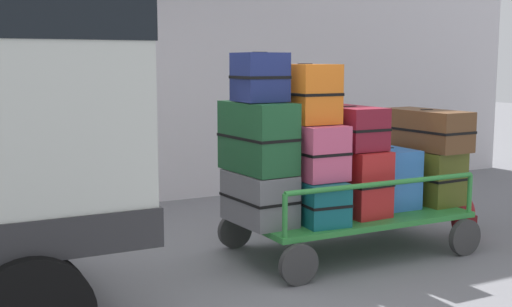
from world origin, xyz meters
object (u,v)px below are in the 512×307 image
Objects in this scene: suitcase_midleft_middle at (307,150)px; suitcase_right_bottom at (425,175)px; luggage_cart at (348,217)px; suitcase_left_bottom at (259,198)px; suitcase_midleft_top at (305,93)px; suitcase_center_bottom at (351,180)px; suitcase_left_middle at (258,137)px; suitcase_left_top at (260,77)px; suitcase_midright_bottom at (387,177)px; suitcase_center_middle at (349,127)px; backpack at (464,217)px; suitcase_right_middle at (426,129)px; suitcase_midleft_bottom at (305,196)px.

suitcase_midleft_middle reaches higher than suitcase_right_bottom.
luggage_cart is 0.98m from suitcase_left_bottom.
suitcase_midleft_top is (-0.47, 0.02, 1.16)m from luggage_cart.
suitcase_left_middle is at bearing 177.46° from suitcase_center_bottom.
suitcase_midleft_top reaches higher than suitcase_left_middle.
suitcase_midleft_top is (0.47, 0.04, 0.88)m from suitcase_left_bottom.
suitcase_left_top is 1.71m from suitcase_midright_bottom.
suitcase_midleft_top is 0.88× the size of suitcase_center_middle.
suitcase_center_middle is 1.61m from backpack.
suitcase_midleft_top is (0.00, 0.06, 0.49)m from suitcase_midleft_middle.
suitcase_midleft_middle reaches higher than luggage_cart.
suitcase_right_middle reaches higher than suitcase_right_bottom.
suitcase_midright_bottom is 0.67× the size of suitcase_right_middle.
suitcase_midright_bottom is 0.64m from suitcase_right_middle.
suitcase_midleft_bottom is (-0.47, -0.00, 0.24)m from luggage_cart.
suitcase_right_middle is (0.94, 0.07, 0.42)m from suitcase_center_bottom.
suitcase_center_middle is at bearing 90.00° from suitcase_center_bottom.
suitcase_left_top reaches higher than suitcase_right_middle.
suitcase_midleft_top is 2.17m from backpack.
suitcase_right_middle is at bearing 0.87° from suitcase_left_middle.
suitcase_midright_bottom is (0.47, 0.06, -0.02)m from suitcase_center_bottom.
backpack is (2.22, -0.14, -1.41)m from suitcase_left_top.
suitcase_midleft_bottom is at bearing -179.56° from luggage_cart.
suitcase_center_middle reaches higher than suitcase_right_bottom.
suitcase_left_middle is at bearing 174.75° from suitcase_midleft_middle.
suitcase_left_top is 0.93× the size of backpack.
suitcase_midright_bottom reaches higher than backpack.
suitcase_midleft_top reaches higher than suitcase_right_bottom.
suitcase_right_bottom is 0.58m from backpack.
suitcase_right_bottom is (1.41, 0.03, 0.07)m from suitcase_midleft_bottom.
suitcase_midleft_bottom is 1.67× the size of suitcase_midright_bottom.
backpack is at bearing -28.09° from suitcase_right_bottom.
suitcase_midleft_bottom is 1.31× the size of suitcase_midleft_middle.
suitcase_midright_bottom is at bearing 4.23° from luggage_cart.
suitcase_left_top is at bearing 176.41° from backpack.
suitcase_midleft_top reaches higher than suitcase_right_middle.
suitcase_center_middle is (0.47, 0.01, 0.60)m from suitcase_midleft_bottom.
suitcase_left_top is at bearing -90.00° from suitcase_left_middle.
suitcase_left_bottom is at bearing 178.02° from suitcase_midleft_middle.
suitcase_midleft_middle is at bearing -0.96° from suitcase_left_top.
suitcase_left_top is 0.44× the size of suitcase_right_middle.
suitcase_right_middle is at bearing 1.92° from suitcase_center_middle.
luggage_cart is 4.78× the size of backpack.
suitcase_center_middle is at bearing 1.97° from suitcase_left_top.
suitcase_center_middle reaches higher than suitcase_right_middle.
suitcase_midleft_middle is at bearing -179.82° from suitcase_center_bottom.
suitcase_center_middle reaches higher than backpack.
suitcase_midleft_middle is 1.41m from suitcase_right_middle.
suitcase_center_bottom reaches higher than backpack.
suitcase_left_middle is at bearing 90.00° from suitcase_left_bottom.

